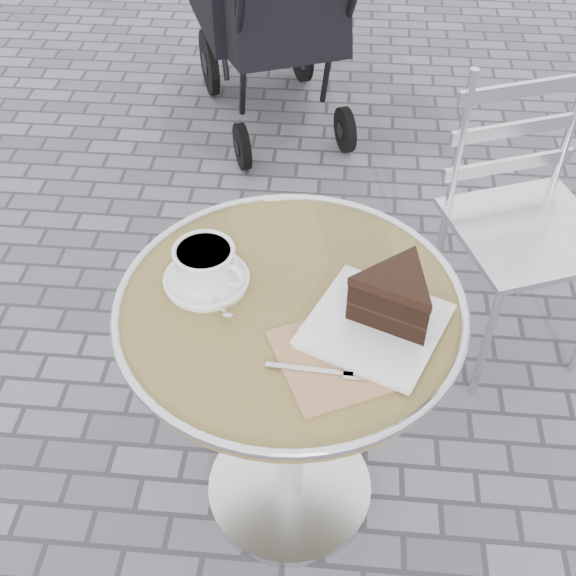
# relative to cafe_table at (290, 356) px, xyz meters

# --- Properties ---
(ground) EXTENTS (80.00, 80.00, 0.00)m
(ground) POSITION_rel_cafe_table_xyz_m (0.00, 0.00, -0.57)
(ground) COLOR slate
(ground) RESTS_ON ground
(cafe_table) EXTENTS (0.72, 0.72, 0.74)m
(cafe_table) POSITION_rel_cafe_table_xyz_m (0.00, 0.00, 0.00)
(cafe_table) COLOR silver
(cafe_table) RESTS_ON ground
(cappuccino_set) EXTENTS (0.18, 0.20, 0.09)m
(cappuccino_set) POSITION_rel_cafe_table_xyz_m (-0.18, 0.05, 0.20)
(cappuccino_set) COLOR white
(cappuccino_set) RESTS_ON cafe_table
(cake_plate_set) EXTENTS (0.39, 0.38, 0.13)m
(cake_plate_set) POSITION_rel_cafe_table_xyz_m (0.19, -0.04, 0.22)
(cake_plate_set) COLOR #AA7B5D
(cake_plate_set) RESTS_ON cafe_table
(bistro_chair) EXTENTS (0.52, 0.52, 0.90)m
(bistro_chair) POSITION_rel_cafe_table_xyz_m (0.59, 0.69, -0.01)
(bistro_chair) COLOR silver
(bistro_chair) RESTS_ON ground
(baby_stroller) EXTENTS (0.83, 1.16, 1.11)m
(baby_stroller) POSITION_rel_cafe_table_xyz_m (-0.26, 1.94, -0.07)
(baby_stroller) COLOR black
(baby_stroller) RESTS_ON ground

